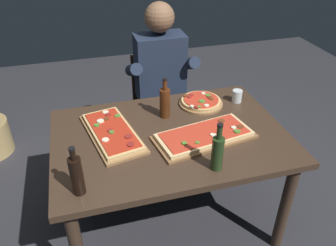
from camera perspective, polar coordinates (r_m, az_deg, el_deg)
The scene contains 11 objects.
ground_plane at distance 2.55m, azimuth 0.31°, elevation -15.68°, with size 6.40×6.40×0.00m, color #2D2D33.
dining_table at distance 2.11m, azimuth 0.37°, elevation -4.03°, with size 1.40×0.96×0.74m.
pizza_rectangular_front at distance 2.02m, azimuth 6.13°, elevation -2.11°, with size 0.63×0.37×0.05m.
pizza_rectangular_left at distance 2.06m, azimuth -9.36°, elevation -1.55°, with size 0.36×0.59×0.05m.
pizza_round_far at distance 2.36m, azimuth 5.56°, elevation 3.55°, with size 0.30×0.30×0.05m.
wine_bottle_dark at distance 2.17m, azimuth -0.53°, elevation 3.53°, with size 0.07×0.07×0.27m.
oil_bottle_amber at distance 1.65m, azimuth -15.09°, elevation -8.41°, with size 0.06×0.06×0.27m.
vinegar_bottle_green at distance 1.76m, azimuth 8.32°, elevation -4.80°, with size 0.06×0.06×0.28m.
tumbler_near_camera at distance 2.42m, azimuth 11.50°, elevation 4.36°, with size 0.07×0.07×0.09m.
diner_chair at distance 2.92m, azimuth -1.62°, elevation 3.73°, with size 0.44×0.44×0.87m.
seated_diner at distance 2.69m, azimuth -1.07°, elevation 7.27°, with size 0.53×0.41×1.33m.
Camera 1 is at (-0.47, -1.61, 1.92)m, focal length 36.30 mm.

